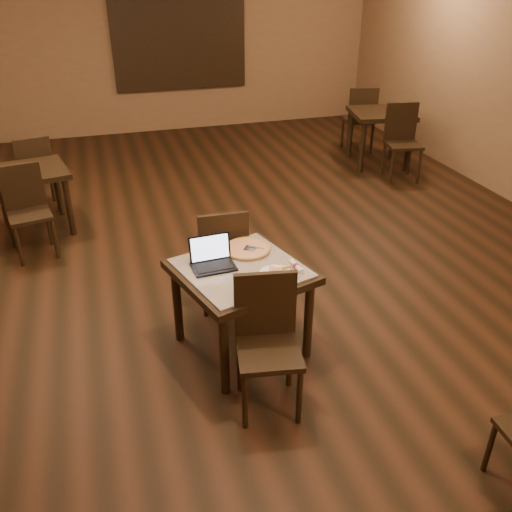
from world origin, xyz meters
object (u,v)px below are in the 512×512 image
object	(u,v)px
other_table_b_chair_near	(27,206)
chair_main_near	(267,335)
chair_main_far	(222,254)
pizza_pan	(247,250)
other_table_a_chair_far	(360,116)
other_table_a_chair_near	(402,137)
other_table_b_chair_far	(36,170)
laptop	(212,258)
other_table_a	(380,120)
tiled_table	(241,279)
other_table_b	(30,180)

from	to	relation	value
other_table_b_chair_near	chair_main_near	bearing A→B (deg)	-70.58
chair_main_far	pizza_pan	bearing A→B (deg)	110.35
chair_main_near	other_table_a_chair_far	size ratio (longest dim) A/B	0.94
other_table_a_chair_near	other_table_a_chair_far	distance (m)	1.23
other_table_a_chair_near	other_table_b_chair_far	distance (m)	4.93
chair_main_near	other_table_b_chair_near	size ratio (longest dim) A/B	1.03
laptop	other_table_a	distance (m)	5.03
chair_main_near	laptop	world-z (taller)	chair_main_near
other_table_a_chair_near	other_table_a_chair_far	world-z (taller)	same
tiled_table	pizza_pan	world-z (taller)	pizza_pan
laptop	other_table_b_chair_near	size ratio (longest dim) A/B	0.35
chair_main_far	other_table_b_chair_far	bearing A→B (deg)	-56.85
other_table_b	tiled_table	bearing A→B (deg)	-70.62
other_table_a_chair_near	other_table_b_chair_near	bearing A→B (deg)	-158.36
chair_main_near	other_table_a_chair_far	distance (m)	5.94
chair_main_near	other_table_b	bearing A→B (deg)	126.30
tiled_table	other_table_b	size ratio (longest dim) A/B	1.21
chair_main_far	laptop	size ratio (longest dim) A/B	2.95
other_table_b	chair_main_far	bearing A→B (deg)	-64.17
other_table_a_chair_far	other_table_b_chair_far	distance (m)	4.99
other_table_a	pizza_pan	bearing A→B (deg)	-119.99
tiled_table	other_table_b_chair_far	xyz separation A→B (m)	(-1.68, 3.39, -0.11)
other_table_b_chair_near	tiled_table	bearing A→B (deg)	-64.44
chair_main_far	other_table_a_chair_near	world-z (taller)	other_table_a_chair_near
pizza_pan	other_table_a	world-z (taller)	other_table_a
tiled_table	other_table_a_chair_far	bearing A→B (deg)	37.44
laptop	other_table_b	distance (m)	3.11
pizza_pan	tiled_table	bearing A→B (deg)	-116.57
other_table_a_chair_near	other_table_b_chair_near	distance (m)	5.04
tiled_table	other_table_a_chair_far	xyz separation A→B (m)	(3.21, 4.39, -0.06)
chair_main_near	other_table_b_chair_far	distance (m)	4.35
other_table_a_chair_near	other_table_b	distance (m)	4.95
chair_main_near	laptop	distance (m)	0.79
chair_main_far	other_table_b_chair_near	size ratio (longest dim) A/B	1.02
chair_main_far	other_table_a_chair_near	distance (m)	4.13
other_table_a	other_table_a_chair_far	size ratio (longest dim) A/B	0.97
tiled_table	other_table_b	bearing A→B (deg)	104.55
laptop	other_table_a_chair_near	distance (m)	4.62
other_table_b_chair_near	other_table_a	bearing A→B (deg)	5.52
other_table_a	other_table_b	xyz separation A→B (m)	(-4.92, -0.95, -0.06)
chair_main_near	chair_main_far	xyz separation A→B (m)	(-0.02, 1.23, -0.00)
laptop	other_table_b_chair_far	size ratio (longest dim) A/B	0.35
other_table_a	other_table_b	size ratio (longest dim) A/B	1.09
pizza_pan	other_table_a	size ratio (longest dim) A/B	0.37
chair_main_near	other_table_a	world-z (taller)	chair_main_near
tiled_table	laptop	xyz separation A→B (m)	(-0.20, 0.10, 0.16)
pizza_pan	other_table_a	bearing A→B (deg)	48.66
chair_main_far	laptop	bearing A→B (deg)	71.05
other_table_a	other_table_a_chair_near	size ratio (longest dim) A/B	0.97
other_table_a	other_table_b_chair_far	world-z (taller)	other_table_b_chair_far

